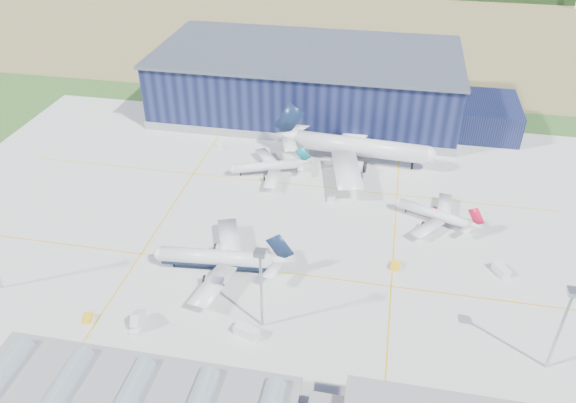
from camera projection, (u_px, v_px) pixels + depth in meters
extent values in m
plane|color=#2B511E|center=(253.00, 245.00, 161.77)|extent=(600.00, 600.00, 0.00)
cube|color=#A7A7A1|center=(261.00, 225.00, 169.92)|extent=(220.00, 160.00, 0.06)
cube|color=gold|center=(244.00, 267.00, 153.56)|extent=(180.00, 0.40, 0.02)
cube|color=gold|center=(278.00, 183.00, 190.31)|extent=(180.00, 0.40, 0.02)
cube|color=gold|center=(167.00, 214.00, 174.69)|extent=(0.40, 120.00, 0.02)
cube|color=gold|center=(394.00, 241.00, 163.50)|extent=(0.40, 120.00, 0.02)
cube|color=olive|center=(341.00, 26.00, 341.45)|extent=(600.00, 220.00, 0.01)
cube|color=#0F1433|center=(307.00, 82.00, 232.43)|extent=(120.00, 60.00, 25.00)
cube|color=gray|center=(307.00, 107.00, 238.47)|extent=(121.00, 61.00, 3.20)
cube|color=#4D5461|center=(308.00, 52.00, 225.22)|extent=(122.00, 62.00, 1.20)
cube|color=#0F1433|center=(485.00, 116.00, 220.44)|extent=(24.00, 30.00, 12.00)
cube|color=slate|center=(129.00, 399.00, 110.92)|extent=(66.00, 23.00, 0.50)
cylinder|color=#81949F|center=(1.00, 376.00, 115.29)|extent=(4.40, 18.00, 4.40)
cylinder|color=#81949F|center=(64.00, 387.00, 113.05)|extent=(4.40, 18.00, 4.40)
cylinder|color=#81949F|center=(129.00, 398.00, 110.81)|extent=(4.40, 18.00, 4.40)
cylinder|color=#ADB0B4|center=(261.00, 292.00, 129.57)|extent=(0.70, 0.70, 22.00)
cube|color=#ADB0B4|center=(260.00, 253.00, 123.19)|extent=(2.60, 2.60, 1.00)
cylinder|color=#ADB0B4|center=(559.00, 332.00, 119.18)|extent=(0.70, 0.70, 22.00)
cube|color=#ADB0B4|center=(574.00, 292.00, 112.81)|extent=(2.60, 2.60, 1.00)
cube|color=yellow|center=(88.00, 318.00, 136.82)|extent=(2.54, 3.47, 1.31)
cube|color=yellow|center=(396.00, 266.00, 153.05)|extent=(2.81, 3.72, 1.46)
cube|color=silver|center=(246.00, 332.00, 132.31)|extent=(6.44, 4.25, 2.59)
cube|color=silver|center=(332.00, 199.00, 180.82)|extent=(2.55, 3.38, 1.33)
cube|color=silver|center=(501.00, 270.00, 150.93)|extent=(4.67, 5.75, 2.41)
cube|color=yellow|center=(336.00, 148.00, 209.35)|extent=(3.33, 4.07, 1.54)
cube|color=silver|center=(219.00, 146.00, 210.78)|extent=(3.55, 3.57, 1.31)
cube|color=silver|center=(138.00, 321.00, 134.79)|extent=(2.31, 5.05, 3.15)
imported|color=#99999E|center=(472.00, 402.00, 116.99)|extent=(3.52, 2.22, 1.09)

